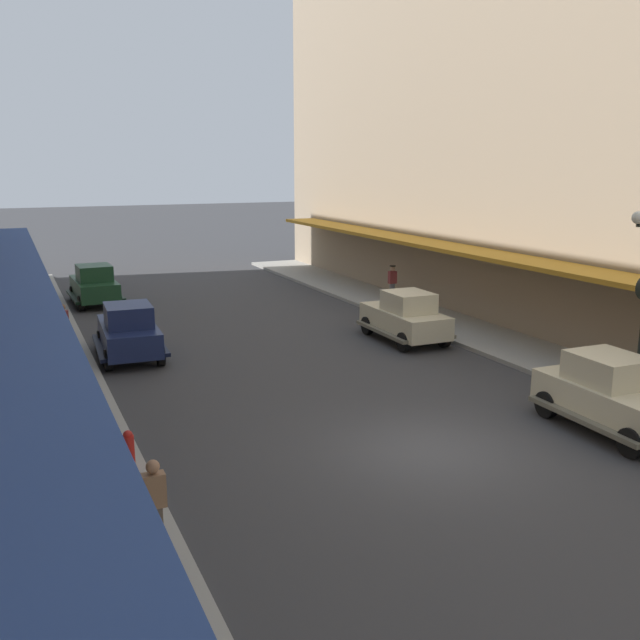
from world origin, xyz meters
The scene contains 10 objects.
ground_plane centered at (0.00, 0.00, 0.00)m, with size 200.00×200.00×0.00m, color #38383A.
sidewalk_left centered at (-7.50, 0.00, 0.07)m, with size 3.00×60.00×0.15m, color #99968E.
parked_car_0 centered at (-4.73, 20.64, 0.94)m, with size 2.25×4.30×1.84m.
parked_car_1 centered at (-4.82, 10.71, 0.94)m, with size 2.31×4.32×1.84m.
parked_car_2 centered at (4.71, 8.93, 0.94)m, with size 2.19×4.28×1.84m.
parked_car_3 centered at (4.67, -0.73, 0.94)m, with size 2.22×4.29×1.84m.
fire_hydrant centered at (-6.35, 1.52, 0.56)m, with size 0.24×0.24×0.82m.
pedestrian_0 centered at (-6.50, -2.05, 0.99)m, with size 0.36×0.24×1.64m.
pedestrian_1 centered at (7.61, 14.89, 1.01)m, with size 0.36×0.28×1.67m.
pedestrian_2 centered at (-6.76, 11.77, 0.99)m, with size 0.36×0.24×1.64m.
Camera 1 is at (-8.30, -12.42, 6.31)m, focal length 39.35 mm.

